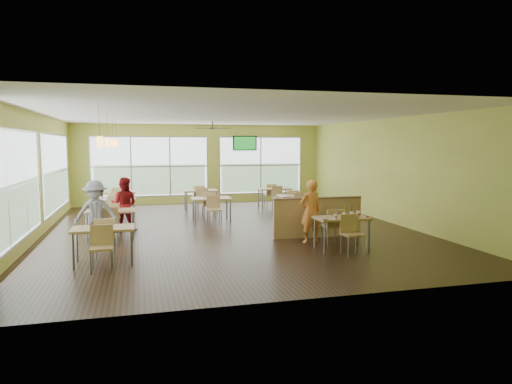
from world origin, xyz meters
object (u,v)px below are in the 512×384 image
main_table (342,222)px  man_plaid (311,211)px  food_basket (355,215)px  half_wall_divider (318,217)px

main_table → man_plaid: (-0.43, 0.86, 0.14)m
food_basket → man_plaid: bearing=135.8°
main_table → half_wall_divider: (0.00, 1.45, -0.11)m
man_plaid → food_basket: size_ratio=7.25×
main_table → man_plaid: size_ratio=0.98×
half_wall_divider → man_plaid: size_ratio=1.55×
half_wall_divider → food_basket: (0.37, -1.36, 0.25)m
half_wall_divider → food_basket: 1.43m
main_table → half_wall_divider: half_wall_divider is taller
man_plaid → food_basket: man_plaid is taller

